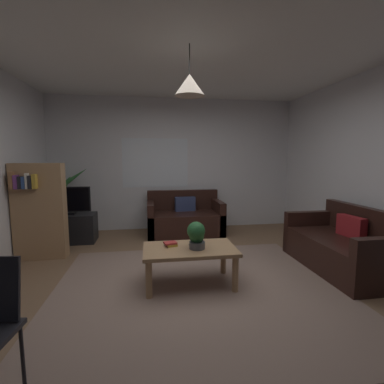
% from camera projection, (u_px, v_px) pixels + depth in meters
% --- Properties ---
extents(floor, '(4.96, 5.29, 0.02)m').
position_uv_depth(floor, '(196.00, 283.00, 3.30)').
color(floor, brown).
rests_on(floor, ground).
extents(rug, '(3.22, 2.91, 0.01)m').
position_uv_depth(rug, '(199.00, 290.00, 3.11)').
color(rug, gray).
rests_on(rug, ground).
extents(wall_back, '(5.08, 0.06, 2.68)m').
position_uv_depth(wall_back, '(175.00, 164.00, 5.77)').
color(wall_back, silver).
rests_on(wall_back, ground).
extents(ceiling, '(4.96, 5.29, 0.02)m').
position_uv_depth(ceiling, '(196.00, 44.00, 2.97)').
color(ceiling, white).
extents(window_pane, '(1.33, 0.01, 0.99)m').
position_uv_depth(window_pane, '(155.00, 163.00, 5.67)').
color(window_pane, white).
extents(couch_under_window, '(1.43, 0.83, 0.82)m').
position_uv_depth(couch_under_window, '(185.00, 219.00, 5.42)').
color(couch_under_window, black).
rests_on(couch_under_window, ground).
extents(couch_right_side, '(0.83, 1.56, 0.82)m').
position_uv_depth(couch_right_side, '(343.00, 249.00, 3.69)').
color(couch_right_side, black).
rests_on(couch_right_side, ground).
extents(coffee_table, '(1.06, 0.62, 0.45)m').
position_uv_depth(coffee_table, '(190.00, 254.00, 3.21)').
color(coffee_table, '#A87F56').
rests_on(coffee_table, ground).
extents(book_on_table_0, '(0.14, 0.14, 0.03)m').
position_uv_depth(book_on_table_0, '(172.00, 245.00, 3.26)').
color(book_on_table_0, gold).
rests_on(book_on_table_0, coffee_table).
extents(book_on_table_1, '(0.16, 0.14, 0.02)m').
position_uv_depth(book_on_table_1, '(170.00, 243.00, 3.25)').
color(book_on_table_1, '#B22D2D').
rests_on(book_on_table_1, coffee_table).
extents(remote_on_table_0, '(0.14, 0.16, 0.02)m').
position_uv_depth(remote_on_table_0, '(195.00, 246.00, 3.24)').
color(remote_on_table_0, black).
rests_on(remote_on_table_0, coffee_table).
extents(potted_plant_on_table, '(0.21, 0.24, 0.32)m').
position_uv_depth(potted_plant_on_table, '(196.00, 235.00, 3.14)').
color(potted_plant_on_table, '#4C4C51').
rests_on(potted_plant_on_table, coffee_table).
extents(tv_stand, '(0.90, 0.44, 0.50)m').
position_uv_depth(tv_stand, '(69.00, 228.00, 4.84)').
color(tv_stand, black).
rests_on(tv_stand, ground).
extents(tv, '(0.77, 0.16, 0.48)m').
position_uv_depth(tv, '(67.00, 200.00, 4.76)').
color(tv, black).
rests_on(tv, tv_stand).
extents(potted_palm_corner, '(0.89, 0.81, 1.32)m').
position_uv_depth(potted_palm_corner, '(64.00, 206.00, 5.26)').
color(potted_palm_corner, '#B77051').
rests_on(potted_palm_corner, ground).
extents(bookshelf_corner, '(0.70, 0.31, 1.40)m').
position_uv_depth(bookshelf_corner, '(39.00, 210.00, 4.02)').
color(bookshelf_corner, '#A87F56').
rests_on(bookshelf_corner, ground).
extents(pendant_lamp, '(0.33, 0.33, 0.54)m').
position_uv_depth(pendant_lamp, '(190.00, 85.00, 2.98)').
color(pendant_lamp, black).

